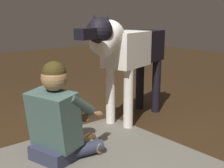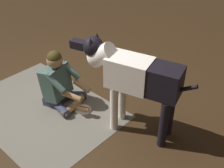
{
  "view_description": "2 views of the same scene",
  "coord_description": "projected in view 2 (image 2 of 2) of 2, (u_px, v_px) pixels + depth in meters",
  "views": [
    {
      "loc": [
        1.19,
        1.83,
        1.2
      ],
      "look_at": [
        -0.67,
        -0.38,
        0.5
      ],
      "focal_mm": 49.05,
      "sensor_mm": 36.0,
      "label": 1
    },
    {
      "loc": [
        -2.65,
        1.6,
        2.48
      ],
      "look_at": [
        -0.67,
        -0.58,
        0.47
      ],
      "focal_mm": 45.11,
      "sensor_mm": 36.0,
      "label": 2
    }
  ],
  "objects": [
    {
      "name": "hot_dog_on_plate",
      "position": [
        83.0,
        109.0,
        3.85
      ],
      "size": [
        0.23,
        0.23,
        0.06
      ],
      "color": "silver",
      "rests_on": "ground"
    },
    {
      "name": "area_rug",
      "position": [
        41.0,
        109.0,
        3.88
      ],
      "size": [
        2.12,
        1.51,
        0.01
      ],
      "primitive_type": "cube",
      "color": "#676357",
      "rests_on": "ground"
    },
    {
      "name": "large_dog",
      "position": [
        134.0,
        77.0,
        3.16
      ],
      "size": [
        1.49,
        0.54,
        1.16
      ],
      "color": "white",
      "rests_on": "ground"
    },
    {
      "name": "ground_plane",
      "position": [
        47.0,
        111.0,
        3.84
      ],
      "size": [
        14.1,
        14.1,
        0.0
      ],
      "primitive_type": "plane",
      "color": "#352413"
    },
    {
      "name": "person_sitting_on_floor",
      "position": [
        59.0,
        83.0,
        3.82
      ],
      "size": [
        0.68,
        0.58,
        0.82
      ],
      "color": "#30344B",
      "rests_on": "ground"
    }
  ]
}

